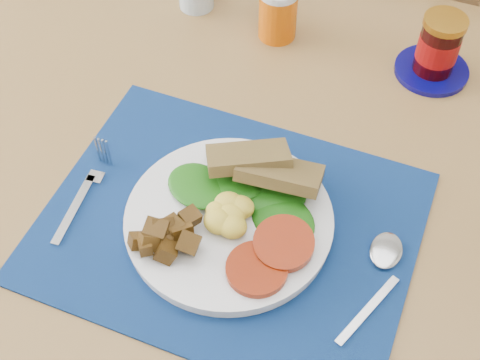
% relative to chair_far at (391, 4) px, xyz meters
% --- Properties ---
extents(table, '(1.40, 0.90, 0.75)m').
position_rel_chair_far_xyz_m(table, '(0.02, -0.60, 0.06)').
color(table, brown).
rests_on(table, ground).
extents(chair_far, '(0.47, 0.45, 1.20)m').
position_rel_chair_far_xyz_m(chair_far, '(0.00, 0.00, 0.00)').
color(chair_far, brown).
rests_on(chair_far, ground).
extents(placemat, '(0.49, 0.38, 0.00)m').
position_rel_chair_far_xyz_m(placemat, '(-0.07, -0.75, 0.15)').
color(placemat, black).
rests_on(placemat, table).
extents(breakfast_plate, '(0.27, 0.27, 0.07)m').
position_rel_chair_far_xyz_m(breakfast_plate, '(-0.07, -0.76, 0.17)').
color(breakfast_plate, silver).
rests_on(breakfast_plate, placemat).
extents(fork, '(0.03, 0.17, 0.00)m').
position_rel_chair_far_xyz_m(fork, '(-0.27, -0.77, 0.15)').
color(fork, '#B2B5BA').
rests_on(fork, placemat).
extents(spoon, '(0.05, 0.18, 0.01)m').
position_rel_chair_far_xyz_m(spoon, '(0.14, -0.75, 0.15)').
color(spoon, '#B2B5BA').
rests_on(spoon, placemat).
extents(juice_glass, '(0.06, 0.06, 0.09)m').
position_rel_chair_far_xyz_m(juice_glass, '(-0.14, -0.36, 0.19)').
color(juice_glass, '#C85205').
rests_on(juice_glass, table).
extents(jam_on_saucer, '(0.12, 0.12, 0.11)m').
position_rel_chair_far_xyz_m(jam_on_saucer, '(0.12, -0.35, 0.20)').
color(jam_on_saucer, '#060551').
rests_on(jam_on_saucer, table).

